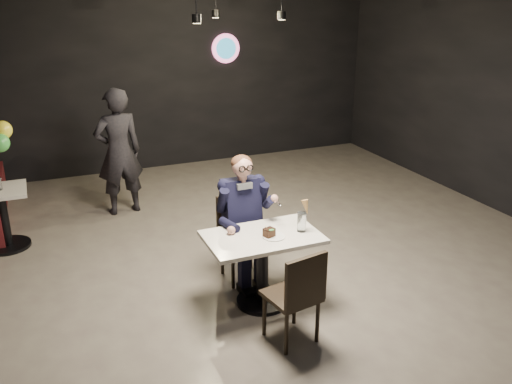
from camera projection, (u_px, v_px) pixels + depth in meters
name	position (u px, v px, depth m)	size (l,w,h in m)	color
floor	(298.00, 277.00, 5.96)	(9.00, 9.00, 0.00)	slate
wall_sign	(226.00, 48.00, 9.40)	(0.50, 0.06, 0.50)	pink
main_table	(262.00, 270.00, 5.35)	(1.10, 0.70, 0.75)	white
chair_far	(242.00, 240.00, 5.79)	(0.42, 0.46, 0.92)	black
chair_near	(291.00, 294.00, 4.76)	(0.42, 0.46, 0.92)	black
seated_man	(242.00, 217.00, 5.70)	(0.60, 0.80, 1.44)	black
dessert_plate	(274.00, 237.00, 5.17)	(0.22, 0.22, 0.01)	white
cake_slice	(269.00, 233.00, 5.16)	(0.10, 0.08, 0.07)	black
mint_leaf	(271.00, 230.00, 5.11)	(0.06, 0.04, 0.01)	#287C32
sundae_glass	(302.00, 222.00, 5.27)	(0.09, 0.09, 0.20)	silver
wafer_cone	(306.00, 207.00, 5.22)	(0.07, 0.07, 0.14)	#B67F4A
side_table	(3.00, 218.00, 6.52)	(0.62, 0.62, 0.77)	white
passerby	(119.00, 152.00, 7.40)	(0.64, 0.42, 1.76)	black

